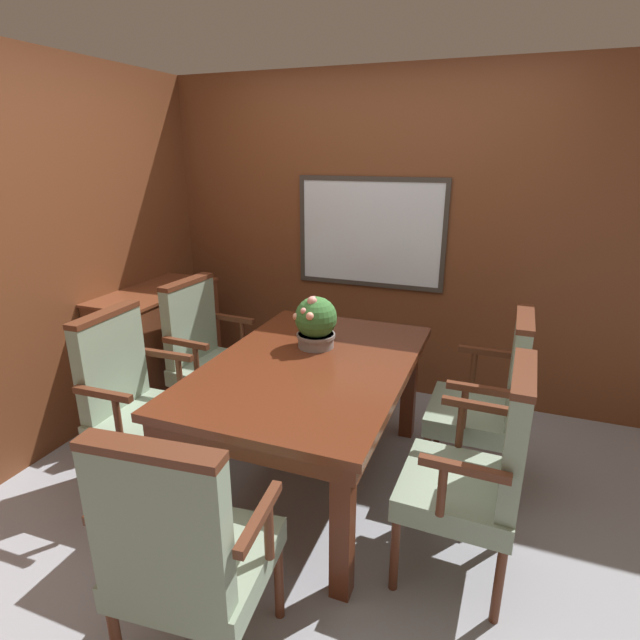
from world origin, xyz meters
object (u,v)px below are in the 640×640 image
chair_right_near (480,468)px  dining_table (310,379)px  chair_left_near (134,397)px  chair_left_far (207,351)px  chair_head_near (184,549)px  sideboard_cabinet (160,347)px  chair_right_far (491,396)px  potted_plant (316,322)px

chair_right_near → dining_table: bearing=-110.2°
chair_left_near → chair_left_far: size_ratio=1.00×
chair_head_near → sideboard_cabinet: (-1.48, 1.76, -0.12)m
chair_right_far → potted_plant: bearing=-83.3°
dining_table → chair_head_near: bearing=-88.8°
chair_left_near → chair_head_near: size_ratio=1.00×
chair_left_near → chair_left_far: 0.73m
dining_table → chair_head_near: size_ratio=1.53×
chair_left_far → sideboard_cabinet: 0.59m
chair_left_far → chair_right_near: (1.86, -0.73, 0.00)m
chair_left_near → chair_head_near: 1.26m
chair_left_near → chair_left_far: (-0.00, 0.73, 0.00)m
dining_table → chair_left_near: 0.99m
chair_left_near → chair_right_far: size_ratio=1.00×
chair_right_far → chair_head_near: bearing=-30.1°
chair_head_near → chair_right_far: same height
dining_table → chair_right_near: (0.95, -0.38, -0.10)m
chair_left_far → dining_table: bearing=-107.3°
chair_left_far → chair_right_near: 2.00m
chair_right_near → chair_right_far: bearing=-179.0°
chair_right_far → potted_plant: potted_plant is taller
chair_left_far → sideboard_cabinet: (-0.55, 0.19, -0.12)m
chair_head_near → chair_left_far: bearing=-64.8°
dining_table → chair_left_near: chair_left_near is taller
sideboard_cabinet → potted_plant: bearing=-12.2°
chair_head_near → potted_plant: potted_plant is taller
chair_left_near → sideboard_cabinet: size_ratio=1.06×
dining_table → chair_left_far: bearing=159.1°
chair_left_far → sideboard_cabinet: chair_left_far is taller
sideboard_cabinet → chair_left_near: bearing=-59.2°
chair_left_near → chair_right_near: (1.85, 0.01, 0.00)m
dining_table → sideboard_cabinet: 1.57m
chair_head_near → chair_right_far: (0.93, 1.57, 0.00)m
chair_head_near → potted_plant: (-0.08, 1.46, 0.35)m
chair_head_near → chair_right_near: size_ratio=1.00×
dining_table → potted_plant: potted_plant is taller
chair_left_near → chair_right_near: same height
chair_head_near → sideboard_cabinet: 2.31m
chair_head_near → chair_right_near: same height
chair_right_far → sideboard_cabinet: bearing=-94.1°
chair_left_near → potted_plant: size_ratio=3.28×
potted_plant → sideboard_cabinet: (-1.40, 0.30, -0.47)m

